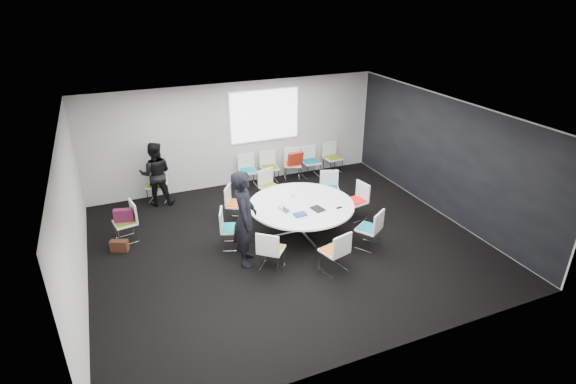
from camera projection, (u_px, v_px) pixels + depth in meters
name	position (u px, v px, depth m)	size (l,w,h in m)	color
room_shell	(291.00, 183.00, 9.16)	(8.08, 7.08, 2.88)	black
conference_table	(301.00, 211.00, 9.87)	(2.31, 2.31, 0.73)	silver
projection_screen	(265.00, 116.00, 12.11)	(1.90, 0.03, 1.35)	white
chair_ring_a	(355.00, 208.00, 10.62)	(0.52, 0.53, 0.88)	silver
chair_ring_b	(330.00, 196.00, 11.22)	(0.59, 0.58, 0.88)	silver
chair_ring_c	(270.00, 193.00, 11.33)	(0.57, 0.57, 0.88)	silver
chair_ring_d	(237.00, 210.00, 10.49)	(0.62, 0.62, 0.88)	silver
chair_ring_e	(232.00, 235.00, 9.45)	(0.58, 0.58, 0.88)	silver
chair_ring_f	(271.00, 257.00, 8.71)	(0.64, 0.64, 0.88)	silver
chair_ring_g	(334.00, 258.00, 8.67)	(0.56, 0.55, 0.88)	silver
chair_ring_h	(369.00, 236.00, 9.44)	(0.63, 0.63, 0.88)	silver
chair_back_a	(248.00, 177.00, 12.31)	(0.49, 0.48, 0.88)	silver
chair_back_b	(269.00, 173.00, 12.53)	(0.50, 0.49, 0.88)	silver
chair_back_c	(292.00, 170.00, 12.77)	(0.58, 0.57, 0.88)	silver
chair_back_d	(311.00, 167.00, 12.94)	(0.47, 0.45, 0.88)	silver
chair_back_e	(332.00, 163.00, 13.23)	(0.49, 0.48, 0.88)	silver
chair_spare_left	(127.00, 229.00, 9.70)	(0.53, 0.53, 0.88)	silver
chair_person_back	(158.00, 191.00, 11.46)	(0.61, 0.60, 0.88)	silver
person_main	(245.00, 218.00, 8.65)	(0.72, 0.47, 1.97)	black
person_back	(156.00, 174.00, 11.09)	(0.79, 0.62, 1.63)	black
laptop	(286.00, 209.00, 9.54)	(0.29, 0.19, 0.02)	#333338
laptop_lid	(280.00, 203.00, 9.55)	(0.30, 0.02, 0.22)	silver
notebook_black	(318.00, 209.00, 9.55)	(0.22, 0.30, 0.02)	black
tablet_folio	(300.00, 214.00, 9.32)	(0.26, 0.20, 0.03)	navy
papers_right	(319.00, 194.00, 10.26)	(0.30, 0.21, 0.00)	silver
papers_front	(327.00, 199.00, 10.01)	(0.30, 0.21, 0.00)	silver
cup	(293.00, 195.00, 10.08)	(0.08, 0.08, 0.09)	white
phone	(339.00, 208.00, 9.61)	(0.14, 0.07, 0.01)	black
maroon_bag	(124.00, 215.00, 9.54)	(0.40, 0.14, 0.28)	#53162F
brown_bag	(119.00, 246.00, 9.38)	(0.36, 0.16, 0.24)	#3B1E12
red_jacket	(295.00, 158.00, 12.40)	(0.44, 0.10, 0.35)	maroon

